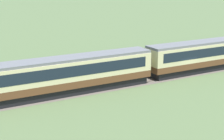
# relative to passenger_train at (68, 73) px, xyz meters

# --- Properties ---
(ground_plane) EXTENTS (600.00, 600.00, 0.00)m
(ground_plane) POSITION_rel_passenger_train_xyz_m (16.08, -0.49, -2.29)
(ground_plane) COLOR #566B42
(passenger_train) EXTENTS (107.52, 2.94, 4.13)m
(passenger_train) POSITION_rel_passenger_train_xyz_m (0.00, 0.00, 0.00)
(passenger_train) COLOR brown
(passenger_train) RESTS_ON ground_plane
(railway_track) EXTENTS (172.29, 3.60, 0.04)m
(railway_track) POSITION_rel_passenger_train_xyz_m (-4.60, -0.00, -2.28)
(railway_track) COLOR #665B51
(railway_track) RESTS_ON ground_plane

